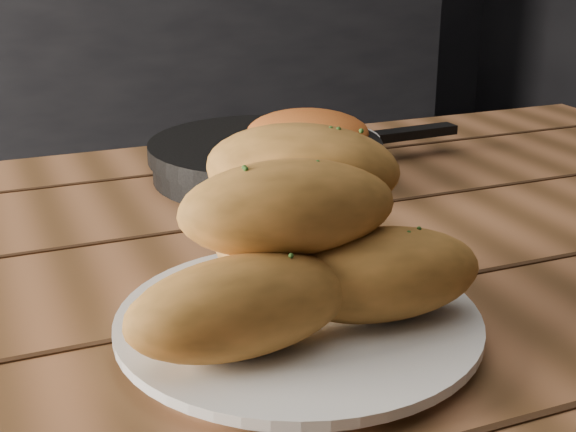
# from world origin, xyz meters

# --- Properties ---
(counter) EXTENTS (2.80, 0.60, 0.90)m
(counter) POSITION_xyz_m (0.00, 1.70, 0.45)
(counter) COLOR black
(counter) RESTS_ON ground
(table) EXTENTS (1.54, 0.88, 0.75)m
(table) POSITION_xyz_m (0.06, -0.30, 0.65)
(table) COLOR brown
(table) RESTS_ON ground
(plate) EXTENTS (0.27, 0.27, 0.02)m
(plate) POSITION_xyz_m (0.09, -0.45, 0.76)
(plate) COLOR silver
(plate) RESTS_ON table
(bread_rolls) EXTENTS (0.28, 0.21, 0.14)m
(bread_rolls) POSITION_xyz_m (0.09, -0.45, 0.83)
(bread_rolls) COLOR #C98338
(bread_rolls) RESTS_ON plate
(skillet) EXTENTS (0.42, 0.28, 0.05)m
(skillet) POSITION_xyz_m (0.21, -0.06, 0.77)
(skillet) COLOR black
(skillet) RESTS_ON table
(bowl) EXTENTS (0.18, 0.18, 0.07)m
(bowl) POSITION_xyz_m (0.27, -0.04, 0.78)
(bowl) COLOR white
(bowl) RESTS_ON table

